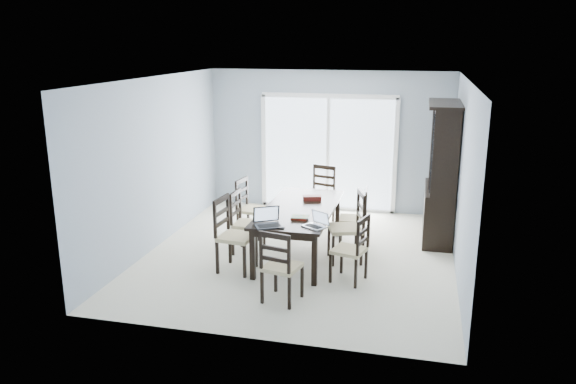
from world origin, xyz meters
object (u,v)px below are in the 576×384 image
(chair_right_near, at_px, (356,242))
(game_box, at_px, (312,198))
(chair_end_far, at_px, (321,188))
(laptop_dark, at_px, (269,222))
(china_hutch, at_px, (442,174))
(chair_left_far, at_px, (248,201))
(chair_right_mid, at_px, (353,219))
(hot_tub, at_px, (297,172))
(chair_left_mid, at_px, (243,215))
(chair_left_near, at_px, (230,226))
(cell_phone, at_px, (280,228))
(laptop_silver, at_px, (314,224))
(dining_table, at_px, (300,212))
(chair_right_far, at_px, (359,211))
(chair_end_near, at_px, (279,259))

(chair_right_near, distance_m, game_box, 1.46)
(chair_end_far, bearing_deg, laptop_dark, 100.56)
(china_hutch, xyz_separation_m, chair_right_near, (-1.10, -2.02, -0.51))
(chair_left_far, xyz_separation_m, chair_end_far, (1.04, 1.00, 0.03))
(chair_right_mid, bearing_deg, hot_tub, 6.77)
(chair_right_near, distance_m, laptop_dark, 1.17)
(chair_left_mid, distance_m, game_box, 1.09)
(china_hutch, distance_m, hot_tub, 3.64)
(chair_left_near, relative_size, chair_left_mid, 1.10)
(cell_phone, bearing_deg, hot_tub, 94.86)
(chair_left_mid, distance_m, laptop_dark, 1.15)
(laptop_dark, bearing_deg, cell_phone, -44.38)
(china_hutch, distance_m, chair_left_far, 3.13)
(chair_left_near, distance_m, chair_left_mid, 0.70)
(chair_left_near, relative_size, chair_end_far, 1.04)
(laptop_dark, bearing_deg, hot_tub, 68.33)
(chair_left_far, height_order, hot_tub, chair_left_far)
(china_hutch, relative_size, hot_tub, 1.12)
(chair_right_near, distance_m, laptop_silver, 0.60)
(hot_tub, bearing_deg, dining_table, -76.85)
(laptop_silver, xyz_separation_m, hot_tub, (-1.19, 4.30, -0.34))
(dining_table, relative_size, laptop_dark, 5.07)
(cell_phone, distance_m, game_box, 1.43)
(chair_left_near, height_order, chair_right_far, chair_left_near)
(chair_right_near, bearing_deg, chair_end_near, 151.55)
(dining_table, bearing_deg, game_box, 75.98)
(chair_right_far, relative_size, chair_end_near, 0.98)
(dining_table, bearing_deg, chair_end_far, 89.14)
(cell_phone, bearing_deg, chair_end_near, -81.90)
(chair_right_near, relative_size, laptop_dark, 2.44)
(chair_left_near, distance_m, hot_tub, 4.21)
(chair_right_far, relative_size, chair_end_far, 0.92)
(chair_right_mid, bearing_deg, dining_table, 71.26)
(chair_left_mid, relative_size, chair_left_far, 1.00)
(dining_table, distance_m, chair_right_near, 1.20)
(chair_left_near, bearing_deg, game_box, 147.37)
(chair_left_mid, relative_size, laptop_dark, 2.53)
(chair_end_far, bearing_deg, chair_right_near, 125.56)
(chair_right_near, bearing_deg, chair_left_mid, 83.87)
(laptop_silver, bearing_deg, game_box, 135.18)
(chair_left_near, bearing_deg, dining_table, 138.02)
(dining_table, distance_m, chair_left_near, 1.11)
(chair_left_far, relative_size, chair_right_near, 1.04)
(chair_end_far, xyz_separation_m, game_box, (0.08, -1.26, 0.17))
(chair_right_near, height_order, chair_right_mid, chair_right_mid)
(chair_left_near, bearing_deg, chair_right_near, 95.29)
(chair_right_far, height_order, laptop_silver, chair_right_far)
(laptop_dark, relative_size, laptop_silver, 1.22)
(chair_left_near, xyz_separation_m, chair_end_far, (0.85, 2.42, -0.03))
(chair_left_far, distance_m, chair_right_mid, 1.93)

